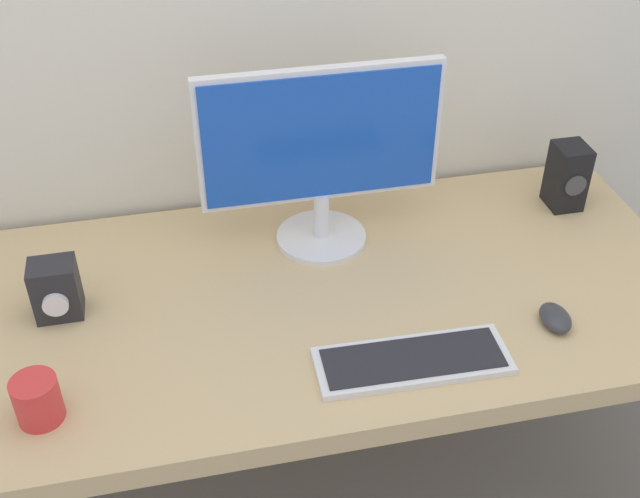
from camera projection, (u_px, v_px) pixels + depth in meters
name	position (u px, v px, depth m)	size (l,w,h in m)	color
ground_plane	(313.00, 494.00, 2.18)	(6.00, 6.00, 0.00)	slate
desk	(312.00, 315.00, 1.79)	(1.73, 0.80, 0.72)	tan
monitor	(321.00, 151.00, 1.78)	(0.55, 0.21, 0.44)	silver
keyboard_primary	(413.00, 361.00, 1.58)	(0.39, 0.15, 0.02)	silver
mouse	(555.00, 318.00, 1.67)	(0.06, 0.09, 0.03)	#333338
speaker_right	(567.00, 176.00, 1.99)	(0.08, 0.09, 0.17)	black
audio_controller	(56.00, 290.00, 1.66)	(0.10, 0.09, 0.13)	#232328
coffee_mug	(37.00, 400.00, 1.44)	(0.09, 0.09, 0.09)	red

